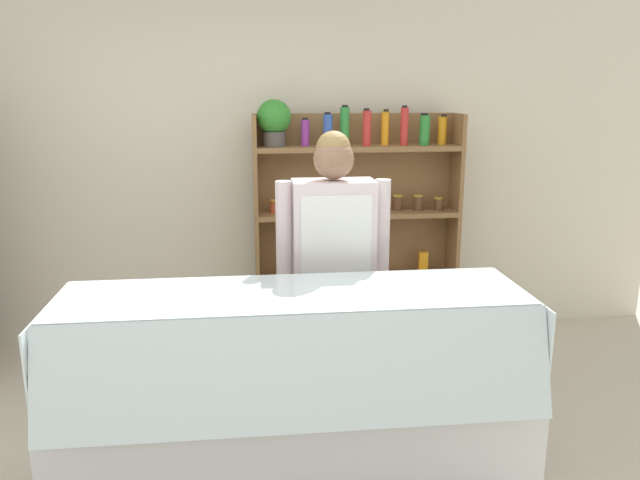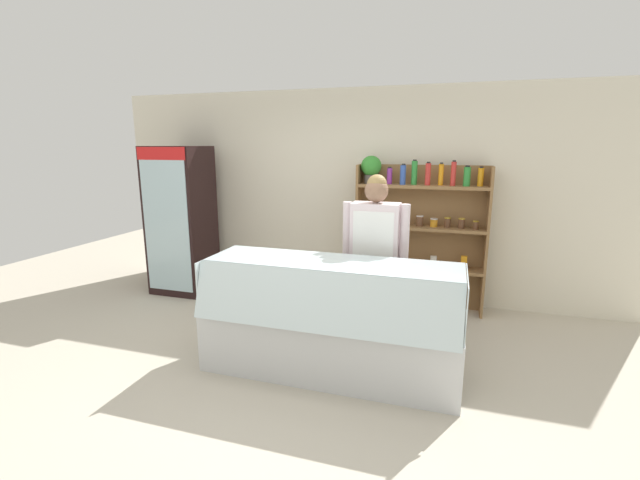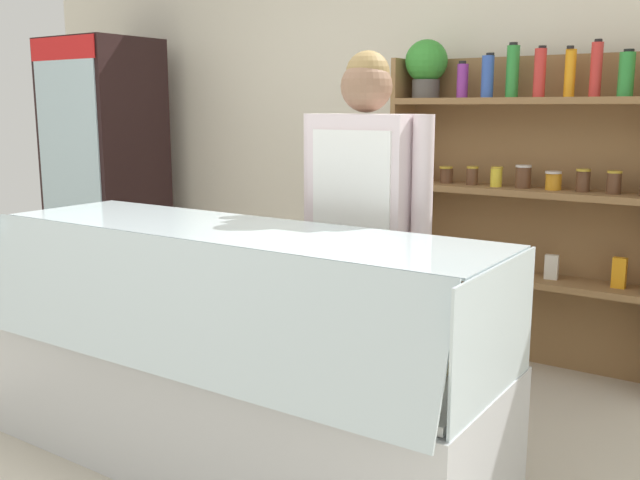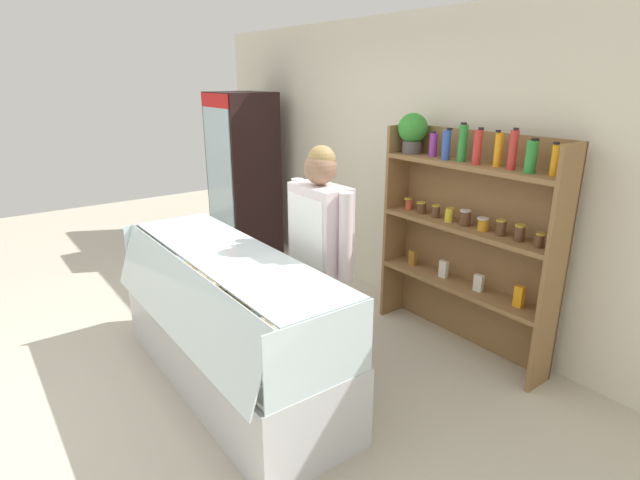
# 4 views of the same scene
# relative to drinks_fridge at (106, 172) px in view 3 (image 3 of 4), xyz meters

# --- Properties ---
(ground_plane) EXTENTS (12.00, 12.00, 0.00)m
(ground_plane) POSITION_rel_drinks_fridge_xyz_m (2.31, -1.59, -0.99)
(ground_plane) COLOR beige
(back_wall) EXTENTS (6.80, 0.10, 2.70)m
(back_wall) POSITION_rel_drinks_fridge_xyz_m (2.31, 0.59, 0.36)
(back_wall) COLOR silver
(back_wall) RESTS_ON ground
(drinks_fridge) EXTENTS (0.75, 0.66, 1.98)m
(drinks_fridge) POSITION_rel_drinks_fridge_xyz_m (0.00, 0.00, 0.00)
(drinks_fridge) COLOR black
(drinks_fridge) RESTS_ON ground
(shelving_unit) EXTENTS (1.55, 0.29, 1.87)m
(shelving_unit) POSITION_rel_drinks_fridge_xyz_m (3.10, 0.32, 0.07)
(shelving_unit) COLOR olive
(shelving_unit) RESTS_ON ground
(deli_display_case) EXTENTS (2.24, 0.81, 1.01)m
(deli_display_case) POSITION_rel_drinks_fridge_xyz_m (2.55, -1.51, -0.68)
(deli_display_case) COLOR silver
(deli_display_case) RESTS_ON ground
(shop_clerk) EXTENTS (0.65, 0.25, 1.72)m
(shop_clerk) POSITION_rel_drinks_fridge_xyz_m (2.82, -0.90, 0.04)
(shop_clerk) COLOR #383D51
(shop_clerk) RESTS_ON ground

